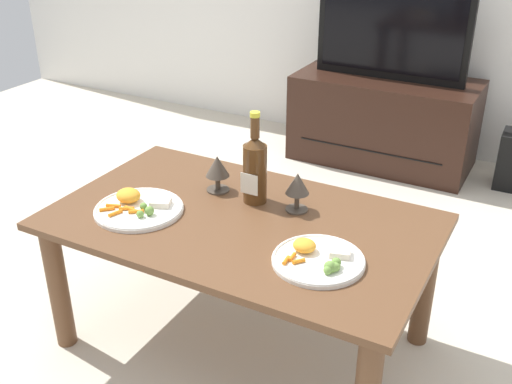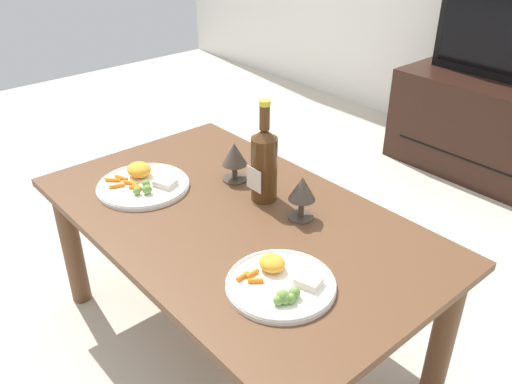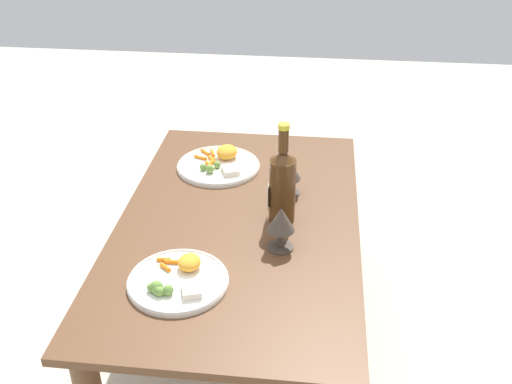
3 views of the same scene
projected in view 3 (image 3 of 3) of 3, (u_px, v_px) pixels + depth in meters
name	position (u px, v px, depth m)	size (l,w,h in m)	color
ground_plane	(241.00, 338.00, 2.12)	(6.40, 6.40, 0.00)	beige
dining_table	(239.00, 242.00, 1.91)	(1.26, 0.75, 0.51)	brown
wine_bottle	(282.00, 183.00, 1.80)	(0.08, 0.08, 0.33)	#4C2D14
goblet_left	(288.00, 170.00, 1.95)	(0.08, 0.08, 0.13)	#473D33
goblet_right	(281.00, 222.00, 1.68)	(0.08, 0.08, 0.14)	#473D33
dinner_plate_left	(220.00, 164.00, 2.15)	(0.30, 0.30, 0.06)	white
dinner_plate_right	(178.00, 280.00, 1.59)	(0.27, 0.27, 0.05)	white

